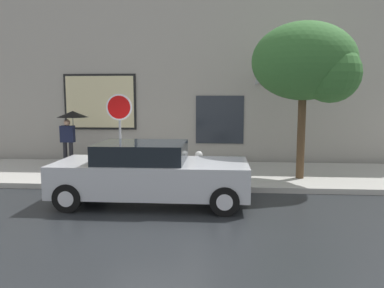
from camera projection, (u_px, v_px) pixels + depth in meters
The scene contains 8 objects.
ground_plane at pixel (157, 201), 9.01m from camera, with size 60.00×60.00×0.00m, color black.
sidewalk at pixel (172, 174), 11.97m from camera, with size 20.00×4.00×0.15m, color #A3A099.
building_facade at pixel (179, 72), 14.02m from camera, with size 20.00×0.67×7.00m.
parked_car at pixel (150, 173), 8.82m from camera, with size 4.55×1.95×1.46m.
fire_hydrant at pixel (199, 165), 11.00m from camera, with size 0.30×0.44×0.80m.
pedestrian_with_umbrella at pixel (71, 121), 12.86m from camera, with size 1.07×1.07×1.92m.
street_tree at pixel (309, 64), 10.48m from camera, with size 2.97×2.52×4.52m.
stop_sign at pixel (119, 119), 10.66m from camera, with size 0.76×0.10×2.48m.
Camera 1 is at (1.52, -8.68, 2.50)m, focal length 34.57 mm.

